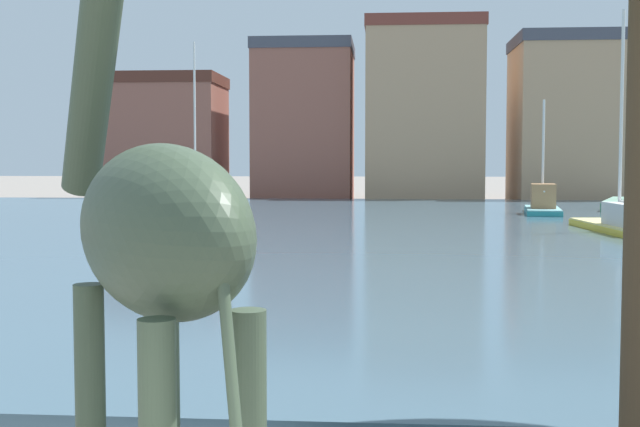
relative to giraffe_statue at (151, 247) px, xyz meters
name	(u,v)px	position (x,y,z in m)	size (l,w,h in m)	color
harbor_water	(365,232)	(0.41, 28.19, -2.36)	(82.35, 48.43, 0.36)	#3D5666
giraffe_statue	(151,247)	(0.00, 0.00, 0.00)	(1.95, 2.56, 4.97)	#3D4C38
sailboat_yellow	(619,228)	(9.79, 27.03, -2.04)	(2.36, 8.92, 8.43)	gold
sailboat_green	(629,206)	(14.50, 42.38, -2.08)	(4.65, 8.16, 8.55)	#236B42
sailboat_white	(196,202)	(-9.55, 42.17, -1.95)	(3.57, 8.35, 9.61)	white
sailboat_teal	(542,209)	(8.95, 37.63, -1.95)	(2.31, 6.00, 5.96)	teal
townhouse_end_terrace	(168,138)	(-14.77, 55.92, 2.07)	(8.04, 6.75, 9.18)	#8E5142
townhouse_corner_house	(305,122)	(-4.73, 56.60, 3.22)	(7.11, 7.40, 11.49)	#8E5142
townhouse_narrow_midrow	(423,112)	(3.82, 54.98, 3.85)	(8.17, 6.33, 12.74)	tan
townhouse_tall_gabled	(577,120)	(14.42, 54.96, 3.25)	(8.78, 7.56, 11.55)	tan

